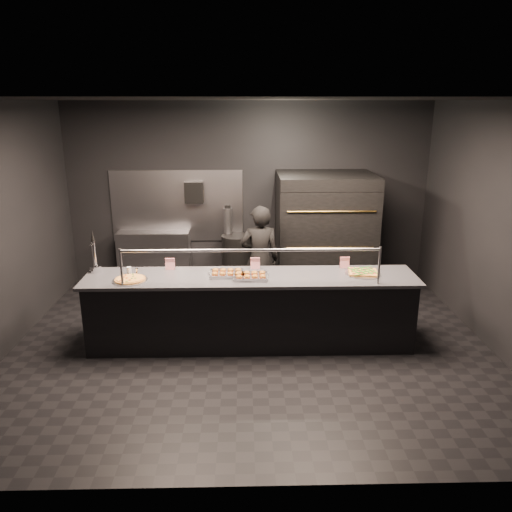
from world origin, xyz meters
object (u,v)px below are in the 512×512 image
object	(u,v)px
pizza_oven	(324,233)
fire_extinguisher	(228,221)
beer_tap	(95,260)
worker	(260,259)
slider_tray_a	(227,273)
prep_shelf	(155,257)
slider_tray_b	(251,276)
square_pizza	(363,273)
service_counter	(251,310)
trash_bin	(237,260)
towel_dispenser	(194,192)
round_pizza	(130,279)

from	to	relation	value
pizza_oven	fire_extinguisher	xyz separation A→B (m)	(-1.55, 0.50, 0.09)
beer_tap	worker	size ratio (longest dim) A/B	0.34
pizza_oven	slider_tray_a	bearing A→B (deg)	-128.88
prep_shelf	worker	xyz separation A→B (m)	(1.74, -1.21, 0.34)
slider_tray_a	slider_tray_b	world-z (taller)	same
square_pizza	fire_extinguisher	bearing A→B (deg)	126.57
service_counter	pizza_oven	distance (m)	2.30
pizza_oven	slider_tray_b	size ratio (longest dim) A/B	4.29
beer_tap	trash_bin	size ratio (longest dim) A/B	0.63
slider_tray_b	trash_bin	world-z (taller)	slider_tray_b
towel_dispenser	worker	size ratio (longest dim) A/B	0.22
square_pizza	towel_dispenser	bearing A→B (deg)	134.39
service_counter	worker	world-z (taller)	worker
prep_shelf	slider_tray_b	xyz separation A→B (m)	(1.60, -2.39, 0.50)
pizza_oven	slider_tray_a	xyz separation A→B (m)	(-1.50, -1.86, -0.02)
prep_shelf	worker	distance (m)	2.15
towel_dispenser	round_pizza	world-z (taller)	towel_dispenser
fire_extinguisher	round_pizza	xyz separation A→B (m)	(-1.10, -2.53, -0.12)
service_counter	beer_tap	size ratio (longest dim) A/B	7.60
slider_tray_a	prep_shelf	bearing A→B (deg)	119.75
towel_dispenser	trash_bin	bearing A→B (deg)	-13.65
pizza_oven	prep_shelf	size ratio (longest dim) A/B	1.59
slider_tray_a	towel_dispenser	bearing A→B (deg)	104.38
service_counter	trash_bin	world-z (taller)	service_counter
prep_shelf	slider_tray_a	size ratio (longest dim) A/B	2.54
fire_extinguisher	beer_tap	size ratio (longest dim) A/B	0.94
towel_dispenser	square_pizza	bearing A→B (deg)	-45.61
service_counter	round_pizza	bearing A→B (deg)	-174.70
slider_tray_b	worker	bearing A→B (deg)	83.04
fire_extinguisher	worker	bearing A→B (deg)	-69.01
pizza_oven	round_pizza	size ratio (longest dim) A/B	4.53
prep_shelf	trash_bin	xyz separation A→B (m)	(1.40, -0.10, -0.02)
slider_tray_a	trash_bin	world-z (taller)	slider_tray_a
trash_bin	worker	world-z (taller)	worker
slider_tray_b	square_pizza	size ratio (longest dim) A/B	1.00
round_pizza	beer_tap	bearing A→B (deg)	146.27
towel_dispenser	slider_tray_b	distance (m)	2.69
round_pizza	slider_tray_b	bearing A→B (deg)	2.61
fire_extinguisher	slider_tray_b	size ratio (longest dim) A/B	1.14
pizza_oven	round_pizza	distance (m)	3.34
towel_dispenser	slider_tray_b	size ratio (longest dim) A/B	0.79
prep_shelf	trash_bin	world-z (taller)	prep_shelf
fire_extinguisher	square_pizza	world-z (taller)	fire_extinguisher
service_counter	worker	size ratio (longest dim) A/B	2.60
slider_tray_b	worker	distance (m)	1.20
pizza_oven	round_pizza	world-z (taller)	pizza_oven
slider_tray_b	trash_bin	size ratio (longest dim) A/B	0.52
service_counter	fire_extinguisher	xyz separation A→B (m)	(-0.35, 2.40, 0.60)
towel_dispenser	worker	distance (m)	1.82
pizza_oven	worker	bearing A→B (deg)	-143.30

